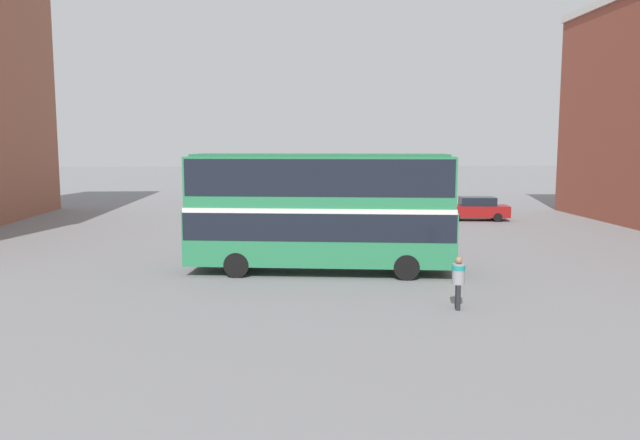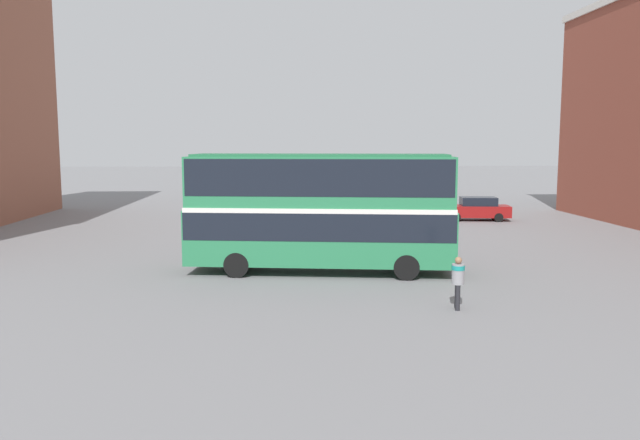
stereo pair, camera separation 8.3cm
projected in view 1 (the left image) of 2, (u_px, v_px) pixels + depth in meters
ground_plane at (327, 271)px, 26.56m from camera, size 240.00×240.00×0.00m
double_decker_bus at (320, 206)px, 25.92m from camera, size 11.31×3.99×4.99m
pedestrian_foreground at (458, 277)px, 20.39m from camera, size 0.51×0.51×1.75m
parked_car_kerb_near at (475, 209)px, 43.96m from camera, size 4.86×2.27×1.66m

